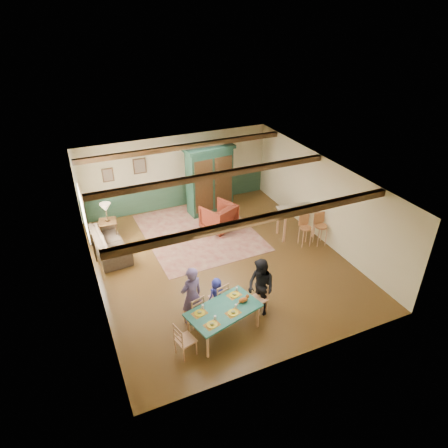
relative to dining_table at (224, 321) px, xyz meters
name	(u,v)px	position (x,y,z in m)	size (l,w,h in m)	color
floor	(220,261)	(1.06, 2.68, -0.35)	(8.00, 8.00, 0.00)	#472E14
wall_back	(176,172)	(1.06, 6.68, 1.00)	(7.00, 0.02, 2.70)	beige
wall_left	(92,250)	(-2.44, 2.68, 1.00)	(0.02, 8.00, 2.70)	beige
wall_right	(323,200)	(4.56, 2.68, 1.00)	(0.02, 8.00, 2.70)	beige
ceiling	(220,178)	(1.06, 2.68, 2.35)	(7.00, 8.00, 0.02)	silver
wainscot_back	(178,195)	(1.06, 6.66, 0.10)	(6.95, 0.03, 0.90)	#213E2C
ceiling_beam_front	(261,219)	(1.06, 0.38, 2.26)	(6.95, 0.16, 0.16)	black
ceiling_beam_mid	(214,175)	(1.06, 3.08, 2.26)	(6.95, 0.16, 0.16)	black
ceiling_beam_back	(183,147)	(1.06, 5.68, 2.26)	(6.95, 0.16, 0.16)	black
window_left	(84,213)	(-2.41, 4.38, 1.20)	(0.06, 1.60, 1.30)	white
picture_left_wall	(94,248)	(-2.41, 2.08, 1.40)	(0.04, 0.42, 0.52)	gray
picture_back_a	(140,166)	(-0.24, 6.65, 1.45)	(0.45, 0.04, 0.55)	gray
picture_back_b	(108,175)	(-1.34, 6.65, 1.30)	(0.38, 0.04, 0.48)	gray
dining_table	(224,321)	(0.00, 0.00, 0.00)	(1.66, 0.92, 0.69)	#206556
dining_chair_far_left	(194,309)	(-0.53, 0.55, 0.09)	(0.39, 0.41, 0.88)	tan
dining_chair_far_right	(219,297)	(0.19, 0.74, 0.09)	(0.39, 0.41, 0.88)	tan
dining_chair_end_left	(185,339)	(-1.02, -0.27, 0.09)	(0.39, 0.41, 0.88)	tan
dining_chair_end_right	(257,299)	(1.02, 0.27, 0.09)	(0.39, 0.41, 0.88)	tan
person_man	(192,296)	(-0.55, 0.62, 0.45)	(0.58, 0.38, 1.59)	#5F4E87
person_woman	(261,287)	(1.11, 0.29, 0.41)	(0.74, 0.58, 1.52)	black
person_child	(217,294)	(0.17, 0.81, 0.12)	(0.45, 0.29, 0.93)	#262F9B
cat	(243,300)	(0.51, 0.04, 0.43)	(0.33, 0.13, 0.17)	#BB5A21
place_setting_near_left	(212,323)	(-0.43, -0.35, 0.40)	(0.37, 0.28, 0.11)	gold
place_setting_near_center	(233,311)	(0.15, -0.20, 0.40)	(0.37, 0.28, 0.11)	gold
place_setting_far_left	(200,312)	(-0.55, 0.09, 0.40)	(0.37, 0.28, 0.11)	gold
place_setting_far_right	(234,293)	(0.43, 0.35, 0.40)	(0.37, 0.28, 0.11)	gold
area_rug	(199,232)	(1.07, 4.52, -0.34)	(3.47, 4.13, 0.01)	tan
armoire	(210,180)	(1.99, 5.78, 0.89)	(1.75, 0.70, 2.47)	#122E22
armchair	(219,217)	(1.79, 4.48, 0.11)	(0.97, 1.00, 0.91)	#47140E
sofa	(109,242)	(-1.85, 4.56, -0.02)	(2.24, 0.87, 0.65)	#3B2F25
end_table	(109,230)	(-1.72, 5.28, -0.01)	(0.55, 0.55, 0.67)	black
table_lamp	(106,212)	(-1.72, 5.28, 0.63)	(0.34, 0.34, 0.61)	#D1AF87
counter_table	(296,222)	(3.91, 3.05, 0.15)	(1.20, 0.70, 1.00)	beige
bar_stool_left	(305,231)	(3.86, 2.44, 0.16)	(0.36, 0.39, 1.01)	#B57546
bar_stool_right	(321,230)	(4.33, 2.29, 0.18)	(0.37, 0.41, 1.05)	#B57546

